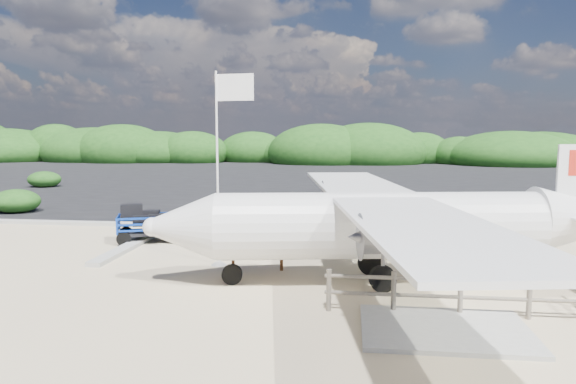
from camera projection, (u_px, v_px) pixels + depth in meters
name	position (u px, v px, depth m)	size (l,w,h in m)	color
ground	(247.00, 257.00, 17.42)	(160.00, 160.00, 0.00)	beige
asphalt_apron	(313.00, 179.00, 46.99)	(90.00, 50.00, 0.04)	#B2B2B2
lagoon	(28.00, 241.00, 19.99)	(9.00, 7.00, 0.40)	#B2B2B2
walkway_pad	(445.00, 332.00, 10.83)	(3.50, 2.50, 0.10)	#B2B2B2
vegetation_band	(326.00, 163.00, 71.64)	(124.00, 8.00, 4.40)	#B2B2B2
fence	(460.00, 316.00, 11.76)	(6.40, 2.00, 1.10)	#B2B2B2
baggage_cart	(149.00, 242.00, 19.78)	(2.51, 1.44, 1.26)	#0C38B5
flagpole	(219.00, 265.00, 16.34)	(1.21, 0.51, 6.06)	white
signboard	(258.00, 271.00, 15.56)	(1.66, 0.16, 1.37)	brown
crew_a	(274.00, 220.00, 19.66)	(0.63, 0.42, 1.74)	#141B4C
crew_b	(273.00, 226.00, 18.69)	(0.77, 0.60, 1.58)	#141B4C
aircraft_large	(540.00, 187.00, 39.42)	(16.37, 16.37, 4.91)	#B2B2B2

